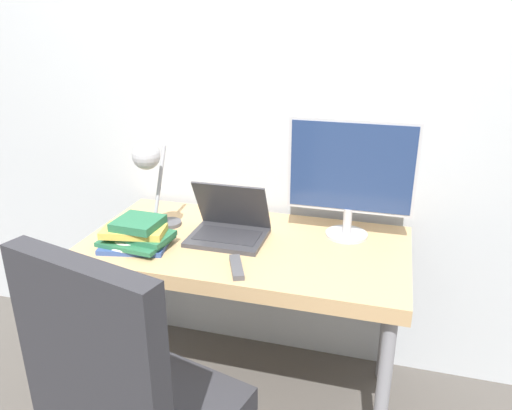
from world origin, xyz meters
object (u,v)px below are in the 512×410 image
at_px(game_controller, 126,246).
at_px(office_chair, 128,399).
at_px(monitor, 351,173).
at_px(book_stack, 137,235).
at_px(laptop, 229,227).
at_px(desk_lamp, 150,166).

bearing_deg(game_controller, office_chair, -61.85).
distance_m(monitor, book_stack, 0.89).
xyz_separation_m(laptop, office_chair, (-0.06, -0.77, -0.23)).
distance_m(desk_lamp, book_stack, 0.27).
bearing_deg(desk_lamp, monitor, 17.32).
distance_m(monitor, office_chair, 1.16).
distance_m(laptop, game_controller, 0.42).
bearing_deg(monitor, game_controller, -155.06).
distance_m(desk_lamp, game_controller, 0.32).
relative_size(monitor, desk_lamp, 1.24).
relative_size(laptop, game_controller, 1.96).
height_order(monitor, desk_lamp, monitor).
relative_size(laptop, book_stack, 1.05).
bearing_deg(book_stack, office_chair, -65.66).
height_order(laptop, desk_lamp, desk_lamp).
relative_size(monitor, office_chair, 0.47).
relative_size(laptop, desk_lamp, 0.75).
height_order(laptop, office_chair, office_chair).
xyz_separation_m(desk_lamp, book_stack, (-0.03, -0.10, -0.26)).
bearing_deg(game_controller, laptop, 32.93).
relative_size(book_stack, game_controller, 1.86).
bearing_deg(laptop, desk_lamp, -164.05).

